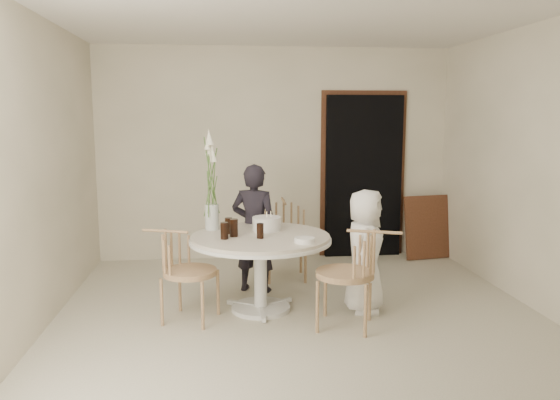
{
  "coord_description": "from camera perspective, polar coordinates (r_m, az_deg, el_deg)",
  "views": [
    {
      "loc": [
        -0.73,
        -4.73,
        1.83
      ],
      "look_at": [
        -0.16,
        0.3,
        1.05
      ],
      "focal_mm": 35.0,
      "sensor_mm": 36.0,
      "label": 1
    }
  ],
  "objects": [
    {
      "name": "ground",
      "position": [
        5.12,
        2.2,
        -12.2
      ],
      "size": [
        4.5,
        4.5,
        0.0
      ],
      "primitive_type": "plane",
      "color": "beige",
      "rests_on": "ground"
    },
    {
      "name": "room_shell",
      "position": [
        4.79,
        2.31,
        6.22
      ],
      "size": [
        4.5,
        4.5,
        4.5
      ],
      "color": "white",
      "rests_on": "ground"
    },
    {
      "name": "doorway",
      "position": [
        7.21,
        8.7,
        2.42
      ],
      "size": [
        1.0,
        0.1,
        2.1
      ],
      "primitive_type": "cube",
      "color": "black",
      "rests_on": "ground"
    },
    {
      "name": "door_trim",
      "position": [
        7.24,
        8.63,
        2.93
      ],
      "size": [
        1.12,
        0.03,
        2.22
      ],
      "primitive_type": "cube",
      "color": "brown",
      "rests_on": "ground"
    },
    {
      "name": "table",
      "position": [
        5.14,
        -2.06,
        -4.93
      ],
      "size": [
        1.33,
        1.33,
        0.73
      ],
      "color": "silver",
      "rests_on": "ground"
    },
    {
      "name": "picture_frame",
      "position": [
        7.33,
        15.13,
        -2.75
      ],
      "size": [
        0.64,
        0.27,
        0.82
      ],
      "primitive_type": "cube",
      "rotation": [
        -0.17,
        0.0,
        0.15
      ],
      "color": "brown",
      "rests_on": "ground"
    },
    {
      "name": "chair_far",
      "position": [
        6.27,
        0.48,
        -2.89
      ],
      "size": [
        0.5,
        0.54,
        0.87
      ],
      "rotation": [
        0.0,
        0.0,
        -0.03
      ],
      "color": "tan",
      "rests_on": "ground"
    },
    {
      "name": "chair_right",
      "position": [
        4.77,
        8.3,
        -6.66
      ],
      "size": [
        0.63,
        0.6,
        0.88
      ],
      "rotation": [
        0.0,
        0.0,
        -1.93
      ],
      "color": "tan",
      "rests_on": "ground"
    },
    {
      "name": "chair_left",
      "position": [
        5.01,
        -10.65,
        -6.35
      ],
      "size": [
        0.59,
        0.57,
        0.83
      ],
      "rotation": [
        0.0,
        0.0,
        1.22
      ],
      "color": "tan",
      "rests_on": "ground"
    },
    {
      "name": "girl",
      "position": [
        5.71,
        -2.69,
        -2.97
      ],
      "size": [
        0.57,
        0.47,
        1.35
      ],
      "primitive_type": "imported",
      "rotation": [
        0.0,
        0.0,
        2.78
      ],
      "color": "black",
      "rests_on": "ground"
    },
    {
      "name": "boy",
      "position": [
        5.19,
        8.86,
        -5.29
      ],
      "size": [
        0.52,
        0.65,
        1.16
      ],
      "primitive_type": "imported",
      "rotation": [
        0.0,
        0.0,
        1.27
      ],
      "color": "white",
      "rests_on": "ground"
    },
    {
      "name": "birthday_cake",
      "position": [
        5.31,
        -1.4,
        -2.49
      ],
      "size": [
        0.28,
        0.28,
        0.18
      ],
      "rotation": [
        0.0,
        0.0,
        -0.0
      ],
      "color": "silver",
      "rests_on": "table"
    },
    {
      "name": "cola_tumbler_a",
      "position": [
        4.96,
        -5.84,
        -3.21
      ],
      "size": [
        0.08,
        0.08,
        0.15
      ],
      "primitive_type": "cylinder",
      "rotation": [
        0.0,
        0.0,
        -0.11
      ],
      "color": "black",
      "rests_on": "table"
    },
    {
      "name": "cola_tumbler_b",
      "position": [
        4.97,
        -2.08,
        -3.24
      ],
      "size": [
        0.08,
        0.08,
        0.14
      ],
      "primitive_type": "cylinder",
      "rotation": [
        0.0,
        0.0,
        -0.25
      ],
      "color": "black",
      "rests_on": "table"
    },
    {
      "name": "cola_tumbler_c",
      "position": [
        5.05,
        -4.85,
        -2.91
      ],
      "size": [
        0.09,
        0.09,
        0.16
      ],
      "primitive_type": "cylinder",
      "rotation": [
        0.0,
        0.0,
        -0.18
      ],
      "color": "black",
      "rests_on": "table"
    },
    {
      "name": "cola_tumbler_d",
      "position": [
        5.19,
        -5.39,
        -2.69
      ],
      "size": [
        0.07,
        0.07,
        0.15
      ],
      "primitive_type": "cylinder",
      "rotation": [
        0.0,
        0.0,
        0.0
      ],
      "color": "black",
      "rests_on": "table"
    },
    {
      "name": "plate_stack",
      "position": [
        4.81,
        2.57,
        -4.21
      ],
      "size": [
        0.22,
        0.22,
        0.04
      ],
      "primitive_type": "cylinder",
      "rotation": [
        0.0,
        0.0,
        -0.23
      ],
      "color": "white",
      "rests_on": "table"
    },
    {
      "name": "flower_vase",
      "position": [
        5.34,
        -7.19,
        1.26
      ],
      "size": [
        0.13,
        0.13,
        0.99
      ],
      "rotation": [
        0.0,
        0.0,
        0.28
      ],
      "color": "silver",
      "rests_on": "table"
    }
  ]
}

